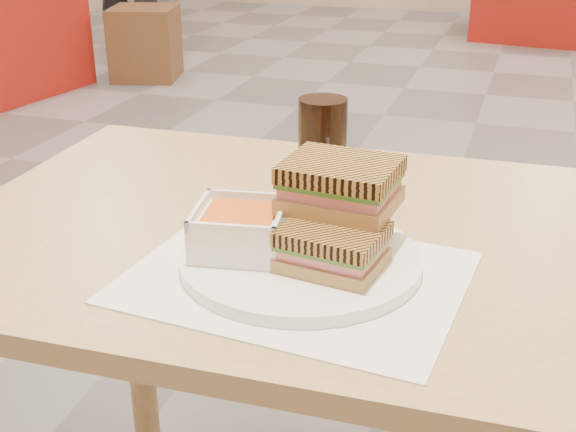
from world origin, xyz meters
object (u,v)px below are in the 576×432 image
(plate, at_px, (300,260))
(main_table, at_px, (381,311))
(soup_bowl, at_px, (240,231))
(bg_chair_0r, at_px, (145,43))
(cola_glass, at_px, (322,150))
(panini_lower, at_px, (333,247))
(bg_chair_0l, at_px, (24,44))

(plate, bearing_deg, main_table, 55.63)
(soup_bowl, distance_m, bg_chair_0r, 4.23)
(soup_bowl, height_order, cola_glass, cola_glass)
(panini_lower, distance_m, cola_glass, 0.25)
(bg_chair_0l, bearing_deg, soup_bowl, -49.96)
(main_table, height_order, plate, plate)
(bg_chair_0l, distance_m, bg_chair_0r, 0.78)
(main_table, distance_m, bg_chair_0r, 4.19)
(plate, relative_size, soup_bowl, 2.40)
(panini_lower, height_order, bg_chair_0l, panini_lower)
(plate, distance_m, bg_chair_0l, 4.46)
(panini_lower, height_order, cola_glass, cola_glass)
(plate, relative_size, panini_lower, 2.32)
(main_table, bearing_deg, soup_bowl, -140.04)
(main_table, height_order, bg_chair_0r, main_table)
(panini_lower, relative_size, cola_glass, 0.84)
(plate, height_order, panini_lower, panini_lower)
(soup_bowl, xyz_separation_m, bg_chair_0r, (-2.10, 3.63, -0.57))
(main_table, xyz_separation_m, bg_chair_0r, (-2.25, 3.50, -0.41))
(bg_chair_0r, bearing_deg, main_table, -57.25)
(main_table, relative_size, soup_bowl, 9.94)
(soup_bowl, relative_size, cola_glass, 0.81)
(panini_lower, bearing_deg, bg_chair_0r, 121.34)
(plate, relative_size, cola_glass, 1.95)
(soup_bowl, height_order, panini_lower, soup_bowl)
(bg_chair_0l, height_order, bg_chair_0r, same)
(panini_lower, xyz_separation_m, cola_glass, (-0.08, 0.24, 0.03))
(plate, bearing_deg, bg_chair_0r, 120.96)
(panini_lower, relative_size, bg_chair_0l, 0.25)
(panini_lower, bearing_deg, bg_chair_0l, 131.14)
(main_table, relative_size, plate, 4.14)
(soup_bowl, distance_m, bg_chair_0l, 4.43)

